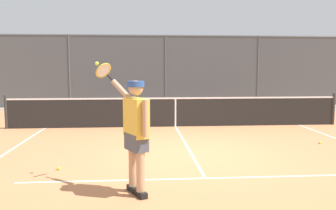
% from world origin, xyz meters
% --- Properties ---
extents(ground_plane, '(60.00, 60.00, 0.00)m').
position_xyz_m(ground_plane, '(0.00, 0.00, 0.00)').
color(ground_plane, '#C67A4C').
extents(court_line_markings, '(8.46, 9.94, 0.01)m').
position_xyz_m(court_line_markings, '(0.00, 2.02, 0.00)').
color(court_line_markings, white).
rests_on(court_line_markings, ground).
extents(fence_backdrop, '(20.28, 1.37, 3.38)m').
position_xyz_m(fence_backdrop, '(0.00, -9.14, 1.60)').
color(fence_backdrop, '#474C51').
rests_on(fence_backdrop, ground).
extents(tennis_net, '(10.87, 0.09, 1.07)m').
position_xyz_m(tennis_net, '(0.00, -3.74, 0.49)').
color(tennis_net, '#2D2D2D').
rests_on(tennis_net, ground).
extents(tennis_player, '(0.93, 1.20, 2.05)m').
position_xyz_m(tennis_player, '(1.21, 2.38, 1.04)').
color(tennis_player, black).
rests_on(tennis_player, ground).
extents(tennis_ball_by_sideline, '(0.07, 0.07, 0.07)m').
position_xyz_m(tennis_ball_by_sideline, '(-3.43, -0.86, 0.03)').
color(tennis_ball_by_sideline, '#CCDB33').
rests_on(tennis_ball_by_sideline, ground).
extents(tennis_ball_mid_court, '(0.07, 0.07, 0.07)m').
position_xyz_m(tennis_ball_mid_court, '(2.70, 0.99, 0.03)').
color(tennis_ball_mid_court, '#CCDB33').
rests_on(tennis_ball_mid_court, ground).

